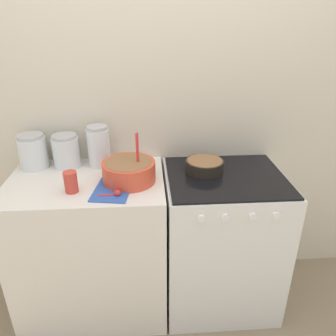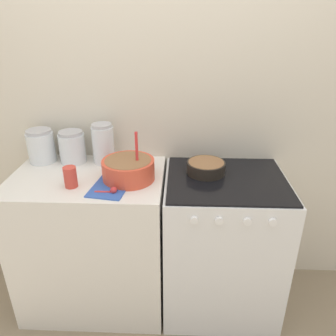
{
  "view_description": "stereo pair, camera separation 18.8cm",
  "coord_description": "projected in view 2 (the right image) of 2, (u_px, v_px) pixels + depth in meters",
  "views": [
    {
      "loc": [
        -0.09,
        -1.37,
        1.78
      ],
      "look_at": [
        0.03,
        0.32,
        0.98
      ],
      "focal_mm": 35.0,
      "sensor_mm": 36.0,
      "label": 1
    },
    {
      "loc": [
        0.1,
        -1.38,
        1.78
      ],
      "look_at": [
        0.03,
        0.32,
        0.98
      ],
      "focal_mm": 35.0,
      "sensor_mm": 36.0,
      "label": 2
    }
  ],
  "objects": [
    {
      "name": "ground_plane",
      "position": [
        161.0,
        334.0,
        2.01
      ],
      "size": [
        12.0,
        12.0,
        0.0
      ],
      "primitive_type": "plane",
      "color": "gray"
    },
    {
      "name": "wall_back",
      "position": [
        165.0,
        115.0,
        2.07
      ],
      "size": [
        4.78,
        0.05,
        2.4
      ],
      "color": "beige",
      "rests_on": "ground_plane"
    },
    {
      "name": "countertop_cabinet",
      "position": [
        94.0,
        240.0,
        2.1
      ],
      "size": [
        0.89,
        0.61,
        0.93
      ],
      "color": "silver",
      "rests_on": "ground_plane"
    },
    {
      "name": "stove",
      "position": [
        221.0,
        244.0,
        2.07
      ],
      "size": [
        0.7,
        0.62,
        0.93
      ],
      "color": "silver",
      "rests_on": "ground_plane"
    },
    {
      "name": "mixing_bowl",
      "position": [
        128.0,
        168.0,
        1.84
      ],
      "size": [
        0.3,
        0.3,
        0.28
      ],
      "color": "#D84C33",
      "rests_on": "countertop_cabinet"
    },
    {
      "name": "baking_pan",
      "position": [
        206.0,
        167.0,
        1.92
      ],
      "size": [
        0.23,
        0.23,
        0.07
      ],
      "color": "black",
      "rests_on": "stove"
    },
    {
      "name": "storage_jar_left",
      "position": [
        41.0,
        148.0,
        2.06
      ],
      "size": [
        0.17,
        0.17,
        0.21
      ],
      "color": "silver",
      "rests_on": "countertop_cabinet"
    },
    {
      "name": "storage_jar_middle",
      "position": [
        72.0,
        149.0,
        2.05
      ],
      "size": [
        0.16,
        0.16,
        0.2
      ],
      "color": "silver",
      "rests_on": "countertop_cabinet"
    },
    {
      "name": "storage_jar_right",
      "position": [
        103.0,
        146.0,
        2.03
      ],
      "size": [
        0.14,
        0.14,
        0.25
      ],
      "color": "silver",
      "rests_on": "countertop_cabinet"
    },
    {
      "name": "tin_can",
      "position": [
        70.0,
        177.0,
        1.76
      ],
      "size": [
        0.07,
        0.07,
        0.12
      ],
      "color": "#CC3F33",
      "rests_on": "countertop_cabinet"
    },
    {
      "name": "recipe_page",
      "position": [
        111.0,
        186.0,
        1.78
      ],
      "size": [
        0.23,
        0.3,
        0.01
      ],
      "color": "#3359B2",
      "rests_on": "countertop_cabinet"
    },
    {
      "name": "measuring_spoon",
      "position": [
        111.0,
        191.0,
        1.71
      ],
      "size": [
        0.12,
        0.04,
        0.04
      ],
      "color": "red",
      "rests_on": "countertop_cabinet"
    }
  ]
}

